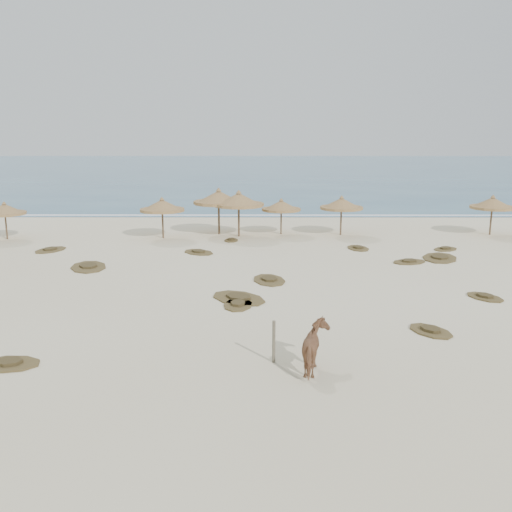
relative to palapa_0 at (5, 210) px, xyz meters
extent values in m
plane|color=beige|center=(16.01, -15.91, -1.89)|extent=(160.00, 160.00, 0.00)
cube|color=#275276|center=(16.01, 59.09, -1.89)|extent=(200.00, 100.00, 0.01)
cube|color=silver|center=(16.01, 10.09, -1.89)|extent=(70.00, 0.60, 0.01)
cylinder|color=brown|center=(0.00, 0.00, -0.98)|extent=(0.10, 0.10, 1.82)
cylinder|color=#9C7A47|center=(0.00, 0.00, -0.23)|extent=(3.06, 3.06, 0.16)
cone|color=#9C7A47|center=(0.00, 0.00, 0.06)|extent=(2.96, 2.96, 0.65)
cone|color=#9C7A47|center=(0.00, 0.00, 0.45)|extent=(0.31, 0.31, 0.19)
cylinder|color=brown|center=(9.95, 0.39, -0.89)|extent=(0.11, 0.11, 2.01)
cylinder|color=#9C7A47|center=(9.95, 0.39, -0.06)|extent=(3.31, 3.31, 0.17)
cone|color=#9C7A47|center=(9.95, 0.39, 0.26)|extent=(3.20, 3.20, 0.72)
cone|color=#9C7A47|center=(9.95, 0.39, 0.69)|extent=(0.34, 0.34, 0.21)
cylinder|color=brown|center=(14.84, 1.01, -0.75)|extent=(0.13, 0.13, 2.29)
cylinder|color=#9C7A47|center=(14.84, 1.01, 0.20)|extent=(3.94, 3.94, 0.20)
cone|color=#9C7A47|center=(14.84, 1.01, 0.56)|extent=(3.81, 3.81, 0.82)
cone|color=#9C7A47|center=(14.84, 1.01, 1.05)|extent=(0.39, 0.39, 0.24)
cylinder|color=brown|center=(13.48, 1.78, -0.72)|extent=(0.13, 0.13, 2.34)
cylinder|color=#9C7A47|center=(13.48, 1.78, 0.24)|extent=(3.81, 3.81, 0.20)
cone|color=#9C7A47|center=(13.48, 1.78, 0.61)|extent=(3.68, 3.68, 0.84)
cone|color=#9C7A47|center=(13.48, 1.78, 1.11)|extent=(0.40, 0.40, 0.24)
cylinder|color=brown|center=(17.64, 1.82, -0.98)|extent=(0.10, 0.10, 1.82)
cylinder|color=#9C7A47|center=(17.64, 1.82, -0.23)|extent=(3.24, 3.24, 0.16)
cone|color=#9C7A47|center=(17.64, 1.82, 0.06)|extent=(3.13, 3.13, 0.65)
cone|color=#9C7A47|center=(17.64, 1.82, 0.45)|extent=(0.31, 0.31, 0.19)
cylinder|color=brown|center=(21.60, 1.54, -0.90)|extent=(0.11, 0.11, 1.98)
cylinder|color=#9C7A47|center=(21.60, 1.54, -0.08)|extent=(2.84, 2.84, 0.17)
cone|color=#9C7A47|center=(21.60, 1.54, 0.23)|extent=(2.75, 2.75, 0.71)
cone|color=#9C7A47|center=(21.60, 1.54, 0.66)|extent=(0.34, 0.34, 0.21)
cylinder|color=brown|center=(31.57, 1.61, -0.89)|extent=(0.11, 0.11, 2.01)
cylinder|color=#9C7A47|center=(31.57, 1.61, -0.06)|extent=(3.53, 3.53, 0.17)
cone|color=#9C7A47|center=(31.57, 1.61, 0.26)|extent=(3.42, 3.42, 0.72)
cone|color=#9C7A47|center=(31.57, 1.61, 0.69)|extent=(0.34, 0.34, 0.21)
imported|color=#956743|center=(17.77, -20.29, -1.16)|extent=(1.02, 1.82, 1.46)
cylinder|color=#6C6451|center=(16.56, -19.61, -1.23)|extent=(0.13, 0.13, 1.33)
camera|label=1|loc=(16.07, -35.84, 5.10)|focal=40.00mm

